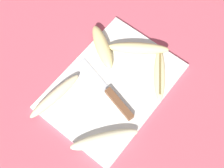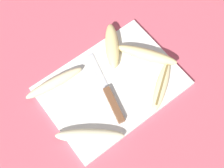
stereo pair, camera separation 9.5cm
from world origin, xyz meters
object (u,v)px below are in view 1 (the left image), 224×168
Objects in this scene: knife at (115,98)px; banana_spotted_left at (138,48)px; banana_soft_right at (160,75)px; banana_bright_far at (104,139)px; banana_golden_short at (102,47)px; banana_cream_curved at (55,96)px.

banana_spotted_left is (0.18, 0.04, 0.01)m from knife.
banana_soft_right is at bearing -9.18° from knife.
banana_soft_right is (0.26, -0.01, -0.01)m from banana_bright_far.
knife is at bearing -128.92° from banana_golden_short.
banana_bright_far is (-0.12, -0.06, 0.01)m from knife.
banana_spotted_left is at bearing 18.70° from banana_bright_far.
banana_cream_curved is at bearing 140.40° from knife.
banana_bright_far is 0.99× the size of banana_spotted_left.
knife is 0.13m from banana_bright_far.
banana_spotted_left reaches higher than banana_cream_curved.
banana_spotted_left is 0.30m from banana_cream_curved.
banana_bright_far is 0.30m from banana_golden_short.
banana_spotted_left reaches higher than banana_soft_right.
banana_bright_far is at bearing -141.13° from knife.
banana_cream_curved is (0.01, 0.20, 0.00)m from banana_bright_far.
banana_soft_right reaches higher than knife.
knife is at bearing 157.16° from banana_soft_right.
banana_golden_short reaches higher than banana_bright_far.
banana_cream_curved is at bearing 178.77° from banana_golden_short.
banana_soft_right is 0.20m from banana_golden_short.
banana_cream_curved is at bearing 161.00° from banana_spotted_left.
banana_bright_far reaches higher than banana_soft_right.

